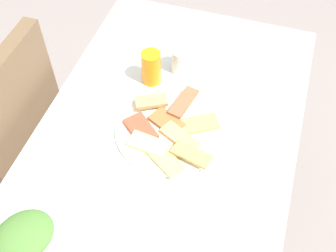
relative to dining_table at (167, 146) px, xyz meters
name	(u,v)px	position (x,y,z in m)	size (l,w,h in m)	color
ground_plane	(167,229)	(0.00, 0.00, -0.64)	(6.00, 6.00, 0.00)	gray
dining_table	(167,146)	(0.00, 0.00, 0.00)	(1.24, 0.80, 0.71)	white
dining_chair	(5,135)	(-0.06, 0.60, -0.10)	(0.42, 0.43, 0.94)	brown
pide_platter	(169,130)	(0.00, -0.01, 0.09)	(0.35, 0.34, 0.04)	white
salad_plate_greens	(24,237)	(-0.45, 0.25, 0.10)	(0.22, 0.22, 0.06)	white
soda_can	(151,68)	(0.20, 0.12, 0.14)	(0.07, 0.07, 0.12)	orange
drinking_glass	(182,60)	(0.28, 0.03, 0.12)	(0.08, 0.08, 0.09)	silver
paper_napkin	(68,130)	(-0.08, 0.30, 0.08)	(0.16, 0.16, 0.00)	white
fork	(73,131)	(-0.08, 0.28, 0.08)	(0.19, 0.01, 0.01)	silver
spoon	(63,128)	(-0.08, 0.32, 0.08)	(0.19, 0.02, 0.01)	silver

